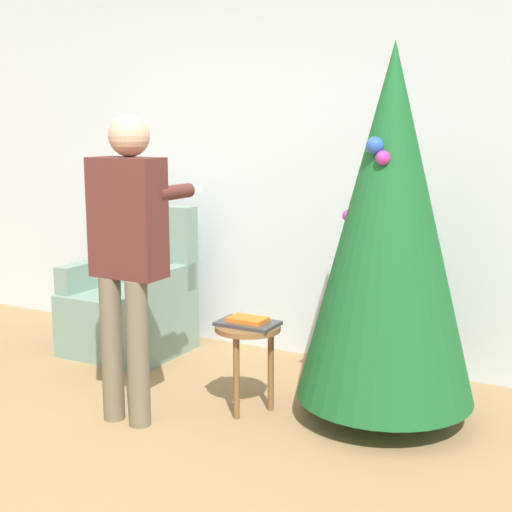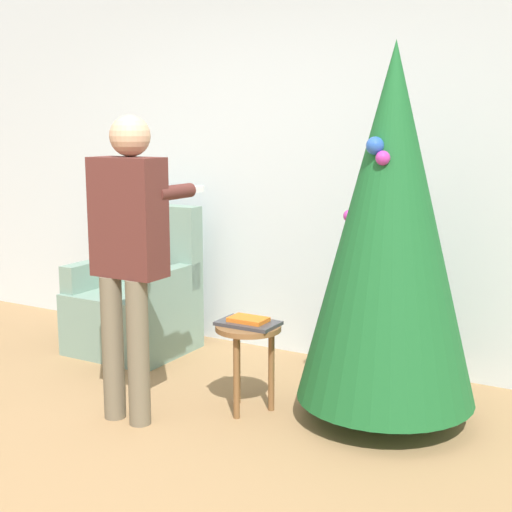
# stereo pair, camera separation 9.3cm
# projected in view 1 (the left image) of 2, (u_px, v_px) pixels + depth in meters

# --- Properties ---
(ground_plane) EXTENTS (14.00, 14.00, 0.00)m
(ground_plane) POSITION_uv_depth(u_px,v_px,m) (81.00, 483.00, 3.28)
(ground_plane) COLOR #99754C
(wall_back) EXTENTS (8.00, 0.06, 2.70)m
(wall_back) POSITION_uv_depth(u_px,v_px,m) (292.00, 165.00, 4.96)
(wall_back) COLOR silver
(wall_back) RESTS_ON ground_plane
(christmas_tree) EXTENTS (0.98, 0.98, 2.05)m
(christmas_tree) POSITION_uv_depth(u_px,v_px,m) (389.00, 226.00, 3.81)
(christmas_tree) COLOR brown
(christmas_tree) RESTS_ON ground_plane
(armchair) EXTENTS (0.78, 0.70, 1.05)m
(armchair) POSITION_uv_depth(u_px,v_px,m) (132.00, 303.00, 5.16)
(armchair) COLOR gray
(armchair) RESTS_ON ground_plane
(person_standing) EXTENTS (0.42, 0.57, 1.67)m
(person_standing) POSITION_uv_depth(u_px,v_px,m) (128.00, 243.00, 3.82)
(person_standing) COLOR #6B604C
(person_standing) RESTS_ON ground_plane
(side_stool) EXTENTS (0.37, 0.37, 0.51)m
(side_stool) POSITION_uv_depth(u_px,v_px,m) (248.00, 341.00, 4.04)
(side_stool) COLOR brown
(side_stool) RESTS_ON ground_plane
(laptop) EXTENTS (0.34, 0.22, 0.02)m
(laptop) POSITION_uv_depth(u_px,v_px,m) (248.00, 323.00, 4.02)
(laptop) COLOR #38383D
(laptop) RESTS_ON side_stool
(book) EXTENTS (0.21, 0.14, 0.02)m
(book) POSITION_uv_depth(u_px,v_px,m) (248.00, 320.00, 4.01)
(book) COLOR orange
(book) RESTS_ON laptop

